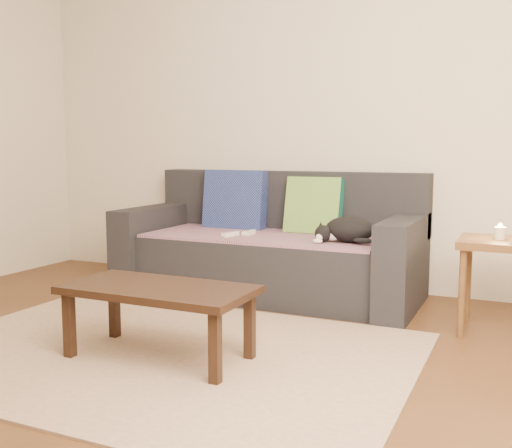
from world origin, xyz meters
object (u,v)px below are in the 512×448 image
cat (347,230)px  coffee_table (159,295)px  sofa (271,251)px  side_table (499,256)px  wii_remote_b (249,233)px  wii_remote_a (230,234)px

cat → coffee_table: size_ratio=0.42×
sofa → side_table: 1.57m
wii_remote_b → side_table: 1.64m
wii_remote_b → side_table: bearing=-95.6°
coffee_table → wii_remote_b: bearing=96.4°
wii_remote_a → wii_remote_b: same height
wii_remote_b → cat: bearing=-92.7°
side_table → coffee_table: 1.89m
sofa → wii_remote_b: size_ratio=14.00×
sofa → cat: (0.61, -0.19, 0.21)m
cat → wii_remote_a: size_ratio=2.61×
side_table → wii_remote_b: bearing=173.7°
sofa → cat: bearing=-17.3°
side_table → coffee_table: size_ratio=0.58×
wii_remote_b → coffee_table: bearing=-172.9°
cat → wii_remote_a: (-0.80, -0.08, -0.07)m
wii_remote_b → side_table: side_table is taller
cat → coffee_table: cat is taller
wii_remote_a → coffee_table: (0.23, -1.23, -0.13)m
wii_remote_a → sofa: bearing=-21.8°
sofa → wii_remote_b: 0.23m
cat → side_table: size_ratio=0.73×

